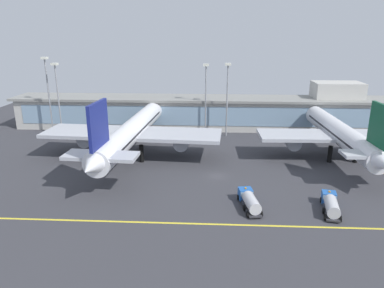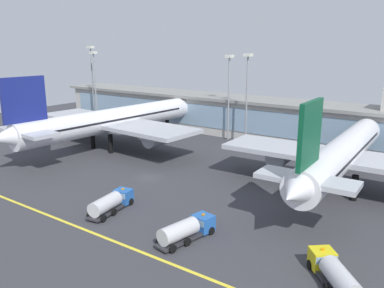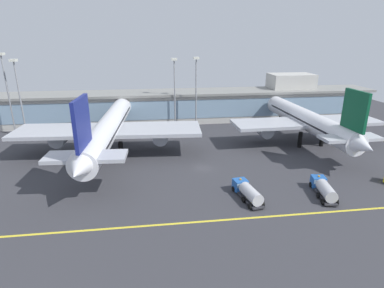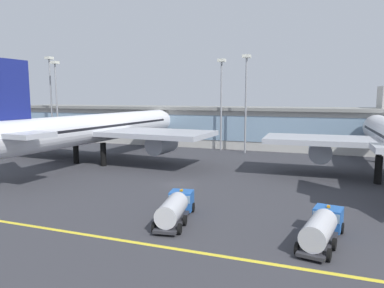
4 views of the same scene
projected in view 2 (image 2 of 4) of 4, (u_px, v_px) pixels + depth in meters
name	position (u px, v px, depth m)	size (l,w,h in m)	color
ground_plane	(149.00, 178.00, 76.89)	(191.67, 191.67, 0.00)	#38383D
taxiway_centreline_stripe	(52.00, 217.00, 59.46)	(153.33, 0.50, 0.01)	yellow
terminal_building	(259.00, 117.00, 109.25)	(139.91, 14.00, 15.93)	beige
airliner_near_left	(112.00, 121.00, 97.49)	(47.69, 61.06, 19.05)	black
airliner_near_right	(341.00, 155.00, 68.43)	(42.35, 53.10, 18.28)	black
fuel_tanker_truck	(112.00, 202.00, 61.18)	(4.18, 9.32, 2.90)	black
baggage_tug_near	(188.00, 229.00, 52.22)	(4.33, 9.34, 2.90)	black
service_truck_far	(333.00, 272.00, 42.26)	(7.73, 8.44, 2.90)	black
apron_light_mast_west	(247.00, 86.00, 98.12)	(1.80, 1.80, 23.09)	gray
apron_light_mast_centre	(92.00, 73.00, 129.56)	(1.80, 1.80, 24.73)	gray
apron_light_mast_east	(95.00, 77.00, 125.51)	(1.80, 1.80, 23.12)	gray
apron_light_mast_far_east	(229.00, 85.00, 104.03)	(1.80, 1.80, 22.62)	gray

